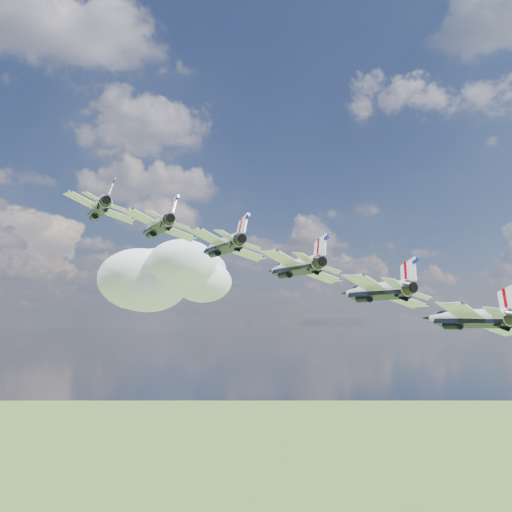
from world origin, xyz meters
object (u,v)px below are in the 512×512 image
object	(u,v)px
jet_0	(98,209)
jet_5	(465,318)
jet_3	(293,267)
jet_1	(156,227)
jet_4	(374,291)
jet_2	(221,246)

from	to	relation	value
jet_0	jet_5	world-z (taller)	jet_0
jet_0	jet_3	distance (m)	33.02
jet_0	jet_1	bearing A→B (deg)	-46.46
jet_1	jet_5	xyz separation A→B (m)	(31.49, -27.69, -13.43)
jet_1	jet_3	bearing A→B (deg)	-46.46
jet_1	jet_5	bearing A→B (deg)	-46.46
jet_3	jet_0	bearing A→B (deg)	133.54
jet_1	jet_4	bearing A→B (deg)	-46.46
jet_4	jet_3	bearing A→B (deg)	133.54
jet_4	jet_5	distance (m)	11.01
jet_1	jet_0	bearing A→B (deg)	133.54
jet_0	jet_2	xyz separation A→B (m)	(15.75, -13.84, -6.71)
jet_1	jet_3	distance (m)	22.01
jet_3	jet_5	distance (m)	22.01
jet_3	jet_5	xyz separation A→B (m)	(15.75, -13.84, -6.71)
jet_5	jet_1	bearing A→B (deg)	133.54
jet_4	jet_1	bearing A→B (deg)	133.54
jet_3	jet_4	world-z (taller)	jet_3
jet_0	jet_4	world-z (taller)	jet_0
jet_0	jet_2	world-z (taller)	jet_0
jet_2	jet_4	bearing A→B (deg)	-46.46
jet_0	jet_4	xyz separation A→B (m)	(31.49, -27.69, -13.43)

